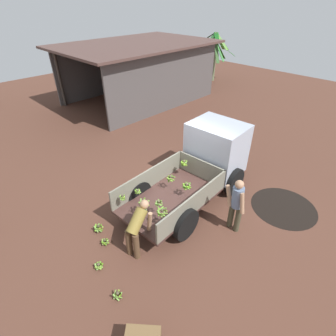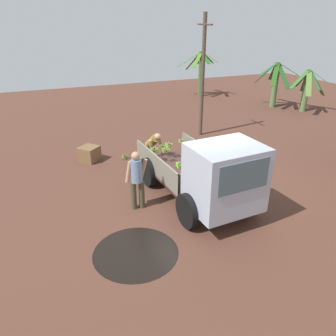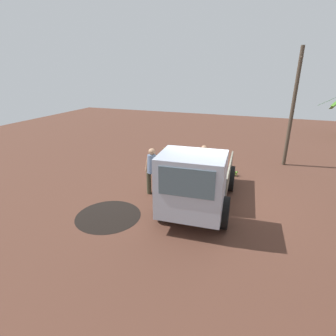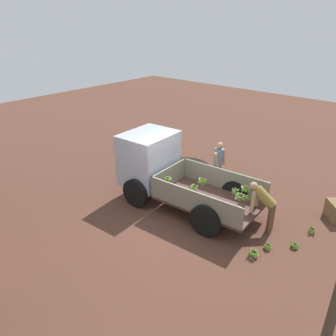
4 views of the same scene
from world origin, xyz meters
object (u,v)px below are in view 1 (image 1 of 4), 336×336
Objects in this scene: banana_bunch_on_ground_1 at (118,295)px; banana_bunch_on_ground_3 at (105,242)px; cargo_truck at (208,158)px; person_foreground_visitor at (236,203)px; banana_bunch_on_ground_0 at (99,228)px; person_worker_loading at (137,227)px; banana_bunch_on_ground_2 at (99,266)px.

banana_bunch_on_ground_1 reaches higher than banana_bunch_on_ground_3.
person_foreground_visitor is at bearing -123.65° from cargo_truck.
person_foreground_visitor is 6.11× the size of banana_bunch_on_ground_0.
person_foreground_visitor reaches higher than banana_bunch_on_ground_1.
cargo_truck is at bearing -11.22° from banana_bunch_on_ground_0.
person_worker_loading is (-3.33, -0.51, -0.28)m from cargo_truck.
banana_bunch_on_ground_2 and banana_bunch_on_ground_3 have the same top height.
banana_bunch_on_ground_0 is 1.21× the size of banana_bunch_on_ground_1.
banana_bunch_on_ground_3 is (-2.84, 1.99, -0.82)m from person_foreground_visitor.
banana_bunch_on_ground_0 is at bearing 57.94° from banana_bunch_on_ground_2.
banana_bunch_on_ground_1 is (-3.45, 0.57, -0.81)m from person_foreground_visitor.
banana_bunch_on_ground_1 is at bearing -96.56° from banana_bunch_on_ground_2.
banana_bunch_on_ground_3 is (0.51, 0.50, 0.01)m from banana_bunch_on_ground_2.
banana_bunch_on_ground_1 reaches higher than banana_bunch_on_ground_2.
banana_bunch_on_ground_2 is at bearing -18.93° from person_foreground_visitor.
banana_bunch_on_ground_2 is (-1.04, 0.23, -0.72)m from person_worker_loading.
banana_bunch_on_ground_1 is 0.93m from banana_bunch_on_ground_2.
cargo_truck is 3.31× the size of person_worker_loading.
banana_bunch_on_ground_2 is (0.11, 0.93, -0.02)m from banana_bunch_on_ground_1.
cargo_truck is at bearing -114.77° from person_foreground_visitor.
banana_bunch_on_ground_0 is (-0.40, 1.25, -0.69)m from person_worker_loading.
person_worker_loading reaches higher than banana_bunch_on_ground_1.
cargo_truck is 4.49m from banana_bunch_on_ground_2.
person_foreground_visitor is 7.27× the size of banana_bunch_on_ground_3.
person_foreground_visitor is (-1.02, -1.77, -0.16)m from cargo_truck.
person_foreground_visitor is 3.76m from banana_bunch_on_ground_2.
cargo_truck reaches higher than person_worker_loading.
person_worker_loading is 1.51m from banana_bunch_on_ground_1.
person_foreground_visitor is at bearing -42.82° from banana_bunch_on_ground_0.
banana_bunch_on_ground_0 is at bearing -37.73° from person_foreground_visitor.
banana_bunch_on_ground_0 is 1.19× the size of banana_bunch_on_ground_3.
banana_bunch_on_ground_2 is at bearing 153.46° from person_worker_loading.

